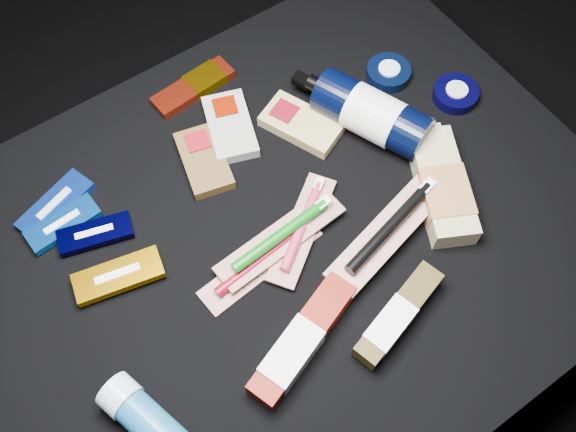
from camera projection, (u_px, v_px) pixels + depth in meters
ground at (285, 318)px, 1.31m from camera, size 3.00×3.00×0.00m
cloth_table at (284, 282)px, 1.14m from camera, size 0.98×0.78×0.40m
luna_bar_0 at (56, 206)px, 0.97m from camera, size 0.13×0.08×0.02m
luna_bar_1 at (63, 224)px, 0.96m from camera, size 0.11×0.05×0.01m
luna_bar_2 at (95, 234)px, 0.95m from camera, size 0.12×0.07×0.01m
luna_bar_3 at (119, 276)px, 0.91m from camera, size 0.13×0.07×0.02m
clif_bar_0 at (203, 158)px, 1.01m from camera, size 0.09×0.13×0.02m
clif_bar_1 at (229, 124)px, 1.04m from camera, size 0.11×0.14×0.02m
clif_bar_2 at (299, 123)px, 1.04m from camera, size 0.11×0.14×0.02m
power_bar at (197, 85)px, 1.08m from camera, size 0.15×0.06×0.02m
lotion_bottle at (371, 114)px, 1.01m from camera, size 0.14×0.24×0.08m
cream_tin_upper at (388, 73)px, 1.09m from camera, size 0.07×0.07×0.02m
cream_tin_lower at (455, 94)px, 1.07m from camera, size 0.07×0.07×0.02m
bodywash_bottle at (442, 188)px, 0.97m from camera, size 0.15×0.20×0.04m
deodorant_stick at (144, 418)px, 0.81m from camera, size 0.08×0.13×0.05m
toothbrush_pack_0 at (262, 261)px, 0.93m from camera, size 0.20×0.07×0.02m
toothbrush_pack_1 at (303, 226)px, 0.95m from camera, size 0.18×0.14×0.02m
toothbrush_pack_2 at (282, 236)px, 0.93m from camera, size 0.21×0.06×0.02m
toothbrush_pack_3 at (390, 228)px, 0.93m from camera, size 0.24×0.10×0.03m
toothpaste_carton_red at (299, 344)px, 0.86m from camera, size 0.20×0.11×0.04m
toothpaste_carton_green at (395, 318)px, 0.87m from camera, size 0.17×0.08×0.03m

